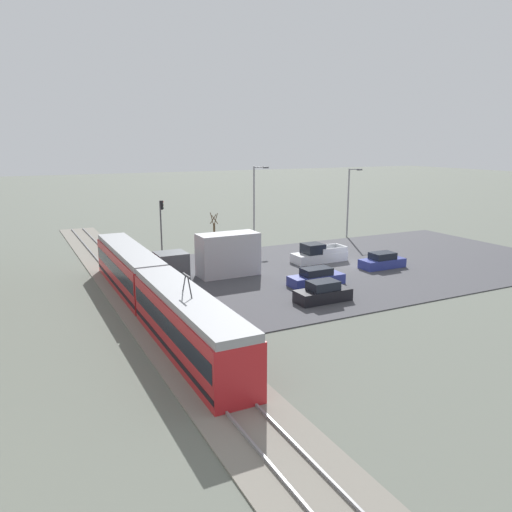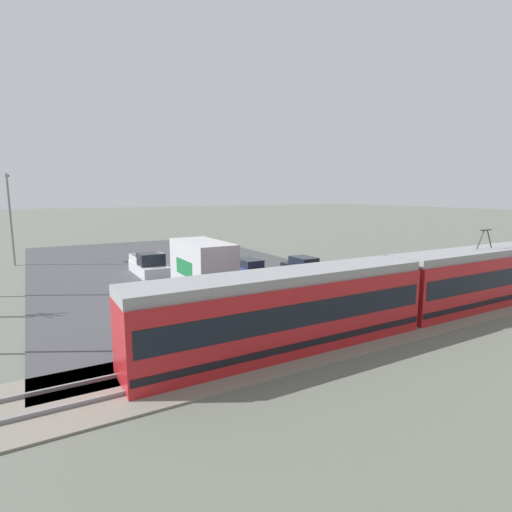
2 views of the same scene
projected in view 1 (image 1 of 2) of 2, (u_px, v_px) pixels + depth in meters
name	position (u px, v px, depth m)	size (l,w,h in m)	color
ground_plane	(353.00, 266.00, 47.82)	(320.00, 320.00, 0.00)	#60665B
road_surface	(353.00, 265.00, 47.81)	(23.21, 41.85, 0.08)	#424247
rail_bed	(136.00, 294.00, 38.64)	(67.65, 4.40, 0.22)	gray
light_rail_tram	(153.00, 292.00, 33.68)	(27.97, 2.56, 4.50)	#B21E23
box_truck	(215.00, 257.00, 43.29)	(2.39, 9.11, 3.75)	#4C5156
pickup_truck	(318.00, 255.00, 49.06)	(2.06, 5.50, 1.87)	silver
sedan_car_0	(382.00, 261.00, 46.72)	(1.80, 4.33, 1.46)	navy
sedan_car_1	(316.00, 278.00, 41.11)	(1.71, 4.73, 1.42)	navy
sedan_car_2	(323.00, 293.00, 36.79)	(1.76, 4.21, 1.55)	black
traffic_light_pole	(161.00, 220.00, 52.16)	(0.28, 0.47, 5.68)	#47474C
street_tree	(214.00, 232.00, 56.09)	(0.94, 0.78, 3.90)	brown
street_lamp_near_crossing	(349.00, 198.00, 61.43)	(0.36, 1.95, 8.48)	gray
street_lamp_mid_block	(255.00, 199.00, 58.37)	(0.36, 1.95, 8.88)	gray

